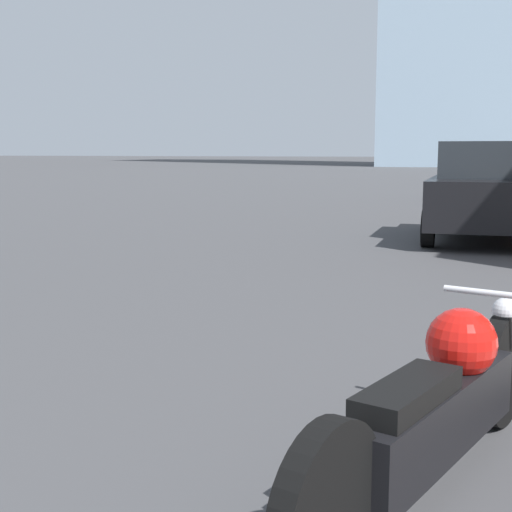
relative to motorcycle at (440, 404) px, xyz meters
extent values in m
cylinder|color=black|center=(0.23, 0.90, -0.08)|extent=(0.25, 0.65, 0.64)
cylinder|color=black|center=(-0.25, -0.99, -0.08)|extent=(0.25, 0.65, 0.64)
cube|color=black|center=(-0.01, -0.05, -0.06)|extent=(0.59, 1.50, 0.32)
sphere|color=red|center=(0.06, 0.24, 0.23)|extent=(0.34, 0.34, 0.34)
cube|color=black|center=(-0.09, -0.35, 0.15)|extent=(0.37, 0.71, 0.10)
sphere|color=silver|center=(0.23, 0.93, 0.26)|extent=(0.16, 0.16, 0.16)
cylinder|color=silver|center=(0.20, 0.80, 0.38)|extent=(0.61, 0.19, 0.04)
cube|color=black|center=(-0.47, 9.71, 0.30)|extent=(2.16, 4.00, 0.78)
cube|color=#23282D|center=(-0.47, 9.71, 1.00)|extent=(1.73, 1.97, 0.61)
cylinder|color=black|center=(-1.45, 10.84, -0.09)|extent=(0.24, 0.63, 0.61)
cylinder|color=black|center=(-1.27, 8.45, -0.09)|extent=(0.24, 0.63, 0.61)
cube|color=#1E3899|center=(-0.49, 20.39, 0.24)|extent=(2.01, 4.50, 0.61)
cube|color=#23282D|center=(-0.49, 20.39, 0.85)|extent=(1.63, 2.19, 0.60)
cylinder|color=black|center=(-1.41, 21.72, -0.06)|extent=(0.23, 0.67, 0.66)
cylinder|color=black|center=(-1.27, 18.98, -0.06)|extent=(0.23, 0.67, 0.66)
cylinder|color=black|center=(-1.17, 32.96, -0.05)|extent=(0.23, 0.71, 0.70)
cylinder|color=black|center=(-1.31, 30.14, -0.05)|extent=(0.23, 0.71, 0.70)
cylinder|color=black|center=(-1.43, 42.99, -0.05)|extent=(0.27, 0.71, 0.70)
cylinder|color=black|center=(-1.18, 40.60, -0.05)|extent=(0.27, 0.71, 0.70)
camera|label=1|loc=(0.37, -3.22, 1.15)|focal=50.00mm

